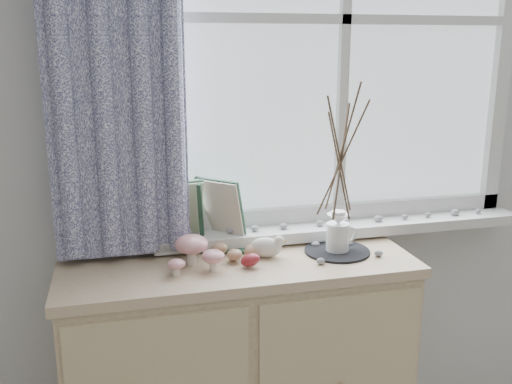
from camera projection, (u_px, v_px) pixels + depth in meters
sideboard at (239, 372)px, 2.04m from camera, size 1.20×0.45×0.85m
botanical_book at (202, 216)px, 1.98m from camera, size 0.40×0.23×0.26m
toadstool_cluster at (195, 250)px, 1.86m from camera, size 0.19×0.16×0.10m
wooden_eggs at (239, 253)px, 1.93m from camera, size 0.16×0.17×0.07m
songbird_figurine at (266, 246)px, 1.96m from camera, size 0.16×0.12×0.08m
crocheted_doily at (337, 251)px, 2.01m from camera, size 0.23×0.23×0.01m
twig_pitcher at (341, 155)px, 1.93m from camera, size 0.27×0.27×0.61m
sideboard_pebbles at (328, 249)px, 2.01m from camera, size 0.33×0.23×0.02m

